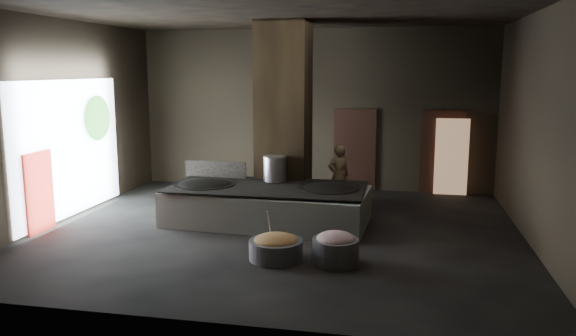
% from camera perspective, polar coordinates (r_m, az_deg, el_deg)
% --- Properties ---
extents(floor, '(10.00, 9.00, 0.10)m').
position_cam_1_polar(floor, '(12.02, -0.88, -6.57)').
color(floor, black).
rests_on(floor, ground).
extents(ceiling, '(10.00, 9.00, 0.10)m').
position_cam_1_polar(ceiling, '(11.58, -0.94, 15.81)').
color(ceiling, black).
rests_on(ceiling, back_wall).
extents(back_wall, '(10.00, 0.10, 4.50)m').
position_cam_1_polar(back_wall, '(16.03, 2.60, 5.95)').
color(back_wall, black).
rests_on(back_wall, ground).
extents(front_wall, '(10.00, 0.10, 4.50)m').
position_cam_1_polar(front_wall, '(7.23, -8.67, 0.93)').
color(front_wall, black).
rests_on(front_wall, ground).
extents(left_wall, '(0.10, 9.00, 4.50)m').
position_cam_1_polar(left_wall, '(13.58, -22.27, 4.49)').
color(left_wall, black).
rests_on(left_wall, ground).
extents(right_wall, '(0.10, 9.00, 4.50)m').
position_cam_1_polar(right_wall, '(11.60, 24.31, 3.54)').
color(right_wall, black).
rests_on(right_wall, ground).
extents(pillar, '(1.20, 1.20, 4.50)m').
position_cam_1_polar(pillar, '(13.49, -0.42, 5.20)').
color(pillar, black).
rests_on(pillar, ground).
extents(hearth_platform, '(4.49, 2.34, 0.76)m').
position_cam_1_polar(hearth_platform, '(12.51, -2.10, -3.87)').
color(hearth_platform, silver).
rests_on(hearth_platform, ground).
extents(platform_cap, '(4.29, 2.06, 0.03)m').
position_cam_1_polar(platform_cap, '(12.41, -2.12, -1.93)').
color(platform_cap, black).
rests_on(platform_cap, hearth_platform).
extents(wok_left, '(1.38, 1.38, 0.38)m').
position_cam_1_polar(wok_left, '(12.79, -8.50, -1.97)').
color(wok_left, black).
rests_on(wok_left, hearth_platform).
extents(wok_left_rim, '(1.41, 1.41, 0.05)m').
position_cam_1_polar(wok_left_rim, '(12.78, -8.50, -1.66)').
color(wok_left_rim, black).
rests_on(wok_left_rim, hearth_platform).
extents(wok_right, '(1.29, 1.29, 0.36)m').
position_cam_1_polar(wok_right, '(12.23, 4.10, -2.43)').
color(wok_right, black).
rests_on(wok_right, hearth_platform).
extents(wok_right_rim, '(1.31, 1.31, 0.05)m').
position_cam_1_polar(wok_right_rim, '(12.22, 4.11, -2.11)').
color(wok_right_rim, black).
rests_on(wok_right_rim, hearth_platform).
extents(stock_pot, '(0.53, 0.53, 0.57)m').
position_cam_1_polar(stock_pot, '(12.87, -1.33, -0.07)').
color(stock_pot, '#B8BAC0').
rests_on(stock_pot, hearth_platform).
extents(splash_guard, '(1.52, 0.14, 0.38)m').
position_cam_1_polar(splash_guard, '(13.48, -7.37, -0.12)').
color(splash_guard, black).
rests_on(splash_guard, hearth_platform).
extents(cook, '(0.67, 0.59, 1.54)m').
position_cam_1_polar(cook, '(13.98, 5.15, -0.78)').
color(cook, olive).
rests_on(cook, ground).
extents(veg_basin, '(1.29, 1.29, 0.36)m').
position_cam_1_polar(veg_basin, '(10.19, -1.24, -8.30)').
color(veg_basin, slate).
rests_on(veg_basin, ground).
extents(veg_fill, '(0.80, 0.80, 0.24)m').
position_cam_1_polar(veg_fill, '(10.14, -1.24, -7.38)').
color(veg_fill, olive).
rests_on(veg_fill, veg_basin).
extents(ladle, '(0.03, 0.38, 0.69)m').
position_cam_1_polar(ladle, '(10.25, -1.88, -6.01)').
color(ladle, '#B8BAC0').
rests_on(ladle, veg_basin).
extents(meat_basin, '(0.99, 0.99, 0.45)m').
position_cam_1_polar(meat_basin, '(9.99, 4.84, -8.43)').
color(meat_basin, slate).
rests_on(meat_basin, ground).
extents(meat_fill, '(0.68, 0.68, 0.26)m').
position_cam_1_polar(meat_fill, '(9.92, 4.86, -7.20)').
color(meat_fill, '#BA6F74').
rests_on(meat_fill, meat_basin).
extents(doorway_near, '(1.18, 0.08, 2.38)m').
position_cam_1_polar(doorway_near, '(15.92, 6.78, 1.69)').
color(doorway_near, black).
rests_on(doorway_near, ground).
extents(doorway_near_glow, '(0.90, 0.04, 2.12)m').
position_cam_1_polar(doorway_near_glow, '(15.95, 6.37, 1.54)').
color(doorway_near_glow, '#8C6647').
rests_on(doorway_near_glow, ground).
extents(doorway_far, '(1.18, 0.08, 2.38)m').
position_cam_1_polar(doorway_far, '(15.91, 15.43, 1.40)').
color(doorway_far, black).
rests_on(doorway_far, ground).
extents(doorway_far_glow, '(0.88, 0.04, 2.07)m').
position_cam_1_polar(doorway_far_glow, '(15.75, 16.27, 1.09)').
color(doorway_far_glow, '#8C6647').
rests_on(doorway_far_glow, ground).
extents(left_opening, '(0.04, 4.20, 3.10)m').
position_cam_1_polar(left_opening, '(13.76, -21.29, 1.89)').
color(left_opening, white).
rests_on(left_opening, ground).
extents(pavilion_sliver, '(0.05, 0.90, 1.70)m').
position_cam_1_polar(pavilion_sliver, '(12.79, -23.94, -2.28)').
color(pavilion_sliver, maroon).
rests_on(pavilion_sliver, ground).
extents(tree_silhouette, '(0.28, 1.10, 1.10)m').
position_cam_1_polar(tree_silhouette, '(14.58, -18.78, 4.83)').
color(tree_silhouette, '#194714').
rests_on(tree_silhouette, left_opening).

